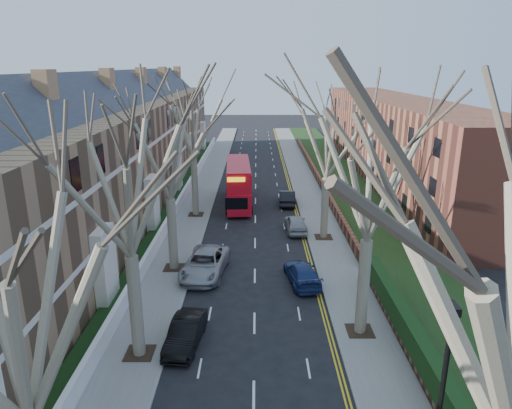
{
  "coord_description": "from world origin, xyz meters",
  "views": [
    {
      "loc": [
        0.12,
        -13.5,
        13.88
      ],
      "look_at": [
        0.08,
        21.21,
        3.21
      ],
      "focal_mm": 32.0,
      "sensor_mm": 36.0,
      "label": 1
    }
  ],
  "objects": [
    {
      "name": "car_right_near",
      "position": [
        3.14,
        13.97,
        0.66
      ],
      "size": [
        2.46,
        4.78,
        1.33
      ],
      "primitive_type": "imported",
      "rotation": [
        0.0,
        0.0,
        3.28
      ],
      "color": "navy",
      "rests_on": "ground"
    },
    {
      "name": "car_right_mid",
      "position": [
        3.51,
        23.71,
        0.73
      ],
      "size": [
        1.92,
        4.36,
        1.46
      ],
      "primitive_type": "imported",
      "rotation": [
        0.0,
        0.0,
        3.19
      ],
      "color": "#94989C",
      "rests_on": "ground"
    },
    {
      "name": "terrace_left",
      "position": [
        -13.65,
        31.0,
        5.53
      ],
      "size": [
        9.7,
        78.0,
        13.6
      ],
      "color": "#98714D",
      "rests_on": "ground"
    },
    {
      "name": "pavement_right",
      "position": [
        6.0,
        39.0,
        0.06
      ],
      "size": [
        3.0,
        102.0,
        0.12
      ],
      "primitive_type": "cube",
      "color": "slate",
      "rests_on": "ground"
    },
    {
      "name": "tree_left_near",
      "position": [
        -5.7,
        -4.0,
        8.93
      ],
      "size": [
        9.8,
        9.8,
        13.73
      ],
      "color": "#716A51",
      "rests_on": "ground"
    },
    {
      "name": "car_right_far",
      "position": [
        3.27,
        31.72,
        0.75
      ],
      "size": [
        1.74,
        4.59,
        1.49
      ],
      "primitive_type": "imported",
      "rotation": [
        0.0,
        0.0,
        3.11
      ],
      "color": "black",
      "rests_on": "ground"
    },
    {
      "name": "car_left_far",
      "position": [
        -3.43,
        15.23,
        0.8
      ],
      "size": [
        3.37,
        6.06,
        1.6
      ],
      "primitive_type": "imported",
      "rotation": [
        0.0,
        0.0,
        -0.13
      ],
      "color": "#95969A",
      "rests_on": "ground"
    },
    {
      "name": "tree_left_far",
      "position": [
        -5.7,
        16.0,
        9.24
      ],
      "size": [
        10.15,
        10.15,
        14.22
      ],
      "color": "#716A51",
      "rests_on": "ground"
    },
    {
      "name": "tree_right_mid",
      "position": [
        5.7,
        8.0,
        9.56
      ],
      "size": [
        10.5,
        10.5,
        14.71
      ],
      "color": "#716A51",
      "rests_on": "ground"
    },
    {
      "name": "wall_hedge_right",
      "position": [
        7.7,
        2.0,
        1.12
      ],
      "size": [
        0.7,
        24.0,
        1.8
      ],
      "color": "brown",
      "rests_on": "ground"
    },
    {
      "name": "car_left_mid",
      "position": [
        -3.53,
        6.94,
        0.69
      ],
      "size": [
        1.9,
        4.32,
        1.38
      ],
      "primitive_type": "imported",
      "rotation": [
        0.0,
        0.0,
        -0.11
      ],
      "color": "black",
      "rests_on": "ground"
    },
    {
      "name": "pavement_left",
      "position": [
        -6.0,
        39.0,
        0.06
      ],
      "size": [
        3.0,
        102.0,
        0.12
      ],
      "primitive_type": "cube",
      "color": "slate",
      "rests_on": "ground"
    },
    {
      "name": "grass_verge_right",
      "position": [
        10.5,
        39.0,
        0.15
      ],
      "size": [
        6.0,
        102.0,
        0.06
      ],
      "color": "black",
      "rests_on": "ground"
    },
    {
      "name": "double_decker_bus",
      "position": [
        -1.73,
        31.65,
        2.1
      ],
      "size": [
        3.01,
        10.31,
        4.29
      ],
      "rotation": [
        0.0,
        0.0,
        3.19
      ],
      "color": "red",
      "rests_on": "ground"
    },
    {
      "name": "front_wall_left",
      "position": [
        -7.65,
        31.0,
        0.62
      ],
      "size": [
        0.3,
        78.0,
        1.0
      ],
      "color": "white",
      "rests_on": "ground"
    },
    {
      "name": "tree_right_far",
      "position": [
        5.7,
        22.0,
        9.24
      ],
      "size": [
        10.15,
        10.15,
        14.22
      ],
      "color": "#716A51",
      "rests_on": "ground"
    },
    {
      "name": "tree_left_dist",
      "position": [
        -5.7,
        28.0,
        9.56
      ],
      "size": [
        10.5,
        10.5,
        14.71
      ],
      "color": "#716A51",
      "rests_on": "ground"
    },
    {
      "name": "tree_left_mid",
      "position": [
        -5.7,
        6.0,
        9.56
      ],
      "size": [
        10.5,
        10.5,
        14.71
      ],
      "color": "#716A51",
      "rests_on": "ground"
    },
    {
      "name": "flats_right",
      "position": [
        17.46,
        43.0,
        4.98
      ],
      "size": [
        13.97,
        54.0,
        10.0
      ],
      "color": "brown",
      "rests_on": "ground"
    }
  ]
}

